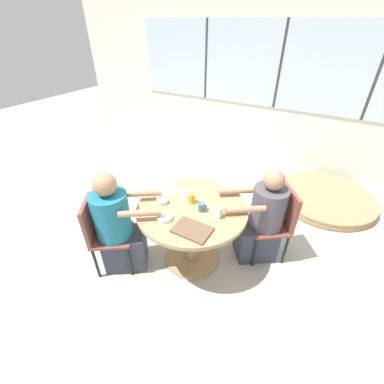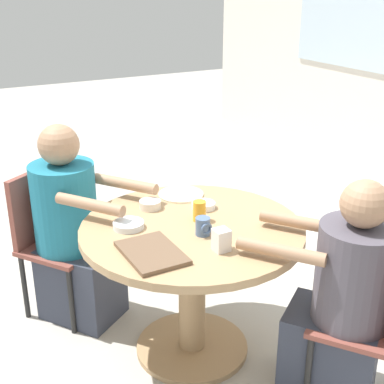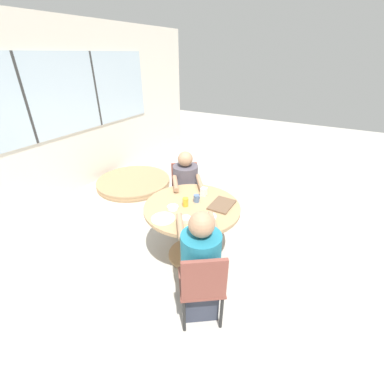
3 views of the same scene
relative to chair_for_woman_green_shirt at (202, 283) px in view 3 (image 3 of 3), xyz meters
name	(u,v)px [view 3 (image 3 of 3)]	position (x,y,z in m)	size (l,w,h in m)	color
ground_plane	(192,255)	(0.76, 0.53, -0.51)	(16.00, 16.00, 0.00)	#B2ADA3
wall_back_with_windows	(29,118)	(0.76, 3.31, 0.91)	(8.40, 0.08, 2.80)	silver
dining_table	(192,220)	(0.76, 0.53, 0.04)	(1.11, 1.11, 0.74)	tan
chair_for_woman_green_shirt	(202,283)	(0.00, 0.00, 0.00)	(0.56, 0.56, 0.86)	brown
chair_for_man_blue_shirt	(185,187)	(1.51, 1.07, 0.00)	(0.56, 0.56, 0.86)	brown
person_woman_green_shirt	(200,269)	(0.14, 0.10, 0.00)	(0.73, 0.66, 1.16)	#333847
person_man_blue_shirt	(186,193)	(1.37, 0.97, -0.02)	(0.72, 0.65, 1.11)	#333847
food_tray_dark	(222,205)	(0.93, 0.23, 0.24)	(0.33, 0.23, 0.02)	brown
coffee_mug	(197,198)	(0.87, 0.53, 0.27)	(0.08, 0.07, 0.09)	slate
juice_glass	(185,202)	(0.72, 0.59, 0.28)	(0.07, 0.07, 0.10)	gold
milk_carton_small	(204,192)	(1.04, 0.53, 0.28)	(0.07, 0.07, 0.10)	silver
bowl_white_shallow	(209,217)	(0.63, 0.25, 0.24)	(0.15, 0.15, 0.03)	silver
bowl_cereal	(186,219)	(0.46, 0.44, 0.25)	(0.11, 0.11, 0.04)	silver
bowl_fruit	(173,208)	(0.60, 0.69, 0.24)	(0.13, 0.13, 0.03)	white
plate_tortillas	(163,219)	(0.38, 0.67, 0.23)	(0.25, 0.25, 0.01)	beige
folded_table_stack	(134,182)	(1.92, 2.49, -0.45)	(1.39, 1.39, 0.12)	tan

